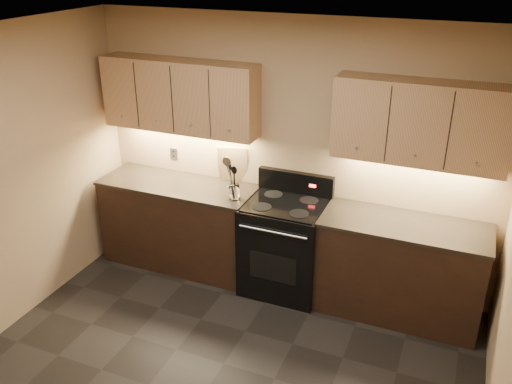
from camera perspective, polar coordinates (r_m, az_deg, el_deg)
ceiling at (r=3.13m, az=-8.25°, el=14.32°), size 4.00×4.00×0.00m
wall_back at (r=5.25m, az=3.62°, el=3.99°), size 4.00×0.04×2.60m
counter_left at (r=5.77m, az=-8.00°, el=-3.31°), size 1.62×0.62×0.93m
counter_right at (r=5.13m, az=14.89°, el=-7.82°), size 1.46×0.62×0.93m
stove at (r=5.30m, az=3.06°, el=-5.59°), size 0.76×0.68×1.14m
upper_cab_left at (r=5.40m, az=-8.03°, el=9.99°), size 1.60×0.30×0.70m
upper_cab_right at (r=4.71m, az=16.93°, el=6.98°), size 1.44×0.30×0.70m
outlet_plate at (r=5.82m, az=-8.64°, el=4.01°), size 0.08×0.01×0.12m
utensil_crock at (r=5.17m, az=-2.32°, el=-0.01°), size 0.12×0.12×0.14m
cutting_board at (r=5.49m, az=-2.46°, el=2.95°), size 0.31×0.14×0.38m
black_spoon at (r=5.14m, az=-2.30°, el=1.36°), size 0.10×0.14×0.34m
black_turner at (r=5.09m, az=-2.36°, el=1.07°), size 0.16×0.15×0.35m
steel_spatula at (r=5.10m, az=-2.07°, el=1.51°), size 0.21×0.10×0.41m
steel_skimmer at (r=5.09m, az=-2.19°, el=1.38°), size 0.19×0.11×0.40m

